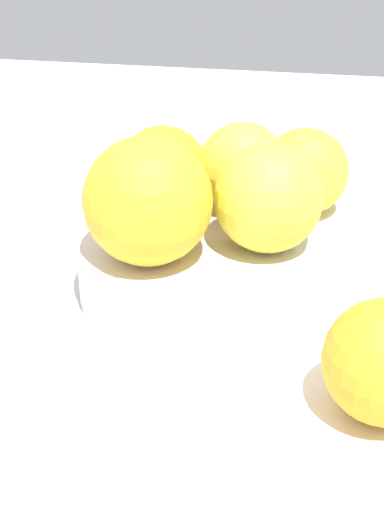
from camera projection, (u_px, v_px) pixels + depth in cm
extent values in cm
cube|color=silver|center=(192.00, 306.00, 53.50)|extent=(110.00, 110.00, 2.00)
cylinder|color=silver|center=(192.00, 289.00, 52.81)|extent=(9.47, 9.47, 0.80)
cylinder|color=silver|center=(192.00, 262.00, 51.77)|extent=(15.27, 15.27, 5.00)
sphere|color=yellow|center=(148.00, 201.00, 45.31)|extent=(7.77, 7.77, 7.77)
sphere|color=yellow|center=(243.00, 167.00, 52.00)|extent=(6.07, 6.07, 6.07)
sphere|color=yellow|center=(268.00, 198.00, 46.84)|extent=(6.72, 6.72, 6.72)
sphere|color=#F9A823|center=(163.00, 172.00, 51.19)|extent=(6.13, 6.13, 6.13)
sphere|color=yellow|center=(305.00, 171.00, 62.58)|extent=(7.11, 7.11, 7.11)
cube|color=silver|center=(276.00, 143.00, 77.55)|extent=(16.94, 16.94, 0.30)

